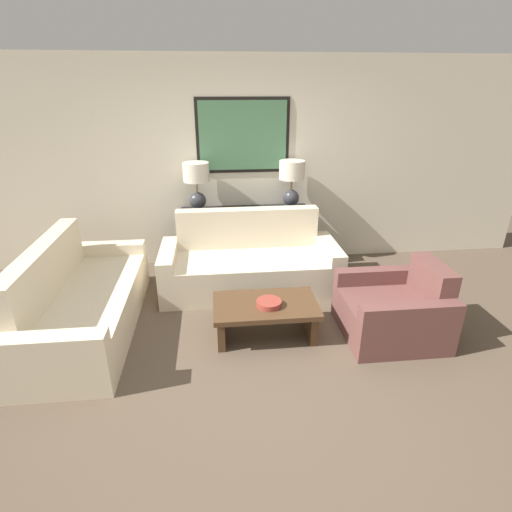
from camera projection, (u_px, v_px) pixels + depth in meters
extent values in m
plane|color=brown|center=(267.00, 371.00, 3.47)|extent=(20.00, 20.00, 0.00)
cube|color=beige|center=(243.00, 165.00, 5.22)|extent=(7.92, 0.10, 2.65)
cube|color=black|center=(243.00, 136.00, 5.02)|extent=(1.18, 0.01, 0.92)
cube|color=#4C7F56|center=(243.00, 136.00, 5.02)|extent=(1.10, 0.02, 0.84)
cube|color=black|center=(245.00, 238.00, 5.35)|extent=(1.66, 0.36, 0.80)
cylinder|color=#333338|center=(198.00, 209.00, 5.13)|extent=(0.18, 0.18, 0.02)
sphere|color=#333338|center=(198.00, 200.00, 5.08)|extent=(0.21, 0.21, 0.21)
cylinder|color=#8C7A51|center=(197.00, 187.00, 5.01)|extent=(0.02, 0.02, 0.14)
cylinder|color=beige|center=(196.00, 172.00, 4.94)|extent=(0.33, 0.33, 0.23)
cylinder|color=#333338|center=(291.00, 207.00, 5.25)|extent=(0.18, 0.18, 0.02)
sphere|color=#333338|center=(291.00, 198.00, 5.20)|extent=(0.21, 0.21, 0.21)
cylinder|color=#8C7A51|center=(291.00, 184.00, 5.13)|extent=(0.02, 0.02, 0.14)
cylinder|color=beige|center=(292.00, 170.00, 5.05)|extent=(0.33, 0.33, 0.23)
cube|color=beige|center=(251.00, 276.00, 4.70)|extent=(1.72, 0.68, 0.43)
cube|color=beige|center=(248.00, 244.00, 5.00)|extent=(1.72, 0.18, 0.91)
cube|color=beige|center=(169.00, 272.00, 4.66)|extent=(0.18, 0.86, 0.56)
cube|color=beige|center=(328.00, 265.00, 4.85)|extent=(0.18, 0.86, 0.56)
cube|color=beige|center=(99.00, 310.00, 4.01)|extent=(0.68, 1.72, 0.43)
cube|color=beige|center=(49.00, 290.00, 3.87)|extent=(0.18, 1.72, 0.91)
cube|color=beige|center=(54.00, 366.00, 3.11)|extent=(0.86, 0.18, 0.56)
cube|color=beige|center=(110.00, 265.00, 4.85)|extent=(0.86, 0.18, 0.56)
cube|color=#4C331E|center=(266.00, 306.00, 3.84)|extent=(1.00, 0.59, 0.05)
cube|color=#4C331E|center=(221.00, 324.00, 3.87)|extent=(0.07, 0.47, 0.31)
cube|color=#4C331E|center=(309.00, 319.00, 3.96)|extent=(0.07, 0.47, 0.31)
cylinder|color=#93382D|center=(269.00, 303.00, 3.78)|extent=(0.24, 0.24, 0.05)
cube|color=brown|center=(381.00, 317.00, 3.93)|extent=(0.74, 0.60, 0.38)
cube|color=brown|center=(429.00, 299.00, 3.90)|extent=(0.18, 0.60, 0.75)
cube|color=brown|center=(377.00, 292.00, 4.24)|extent=(0.92, 0.14, 0.54)
cube|color=brown|center=(408.00, 331.00, 3.57)|extent=(0.92, 0.14, 0.54)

